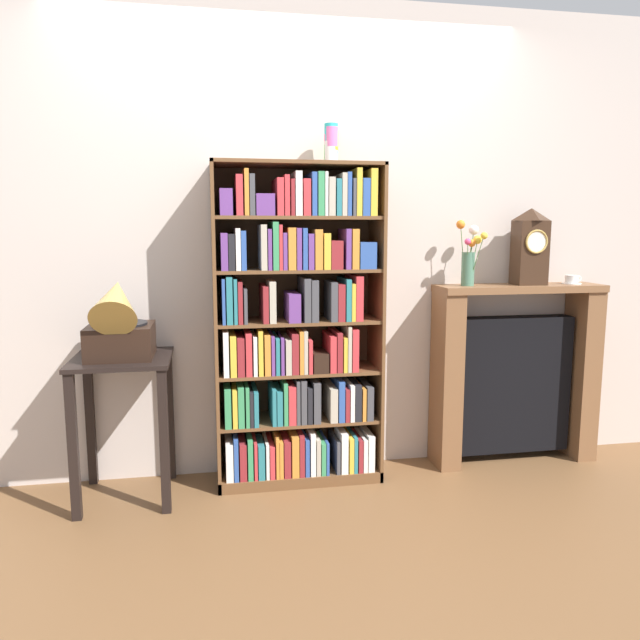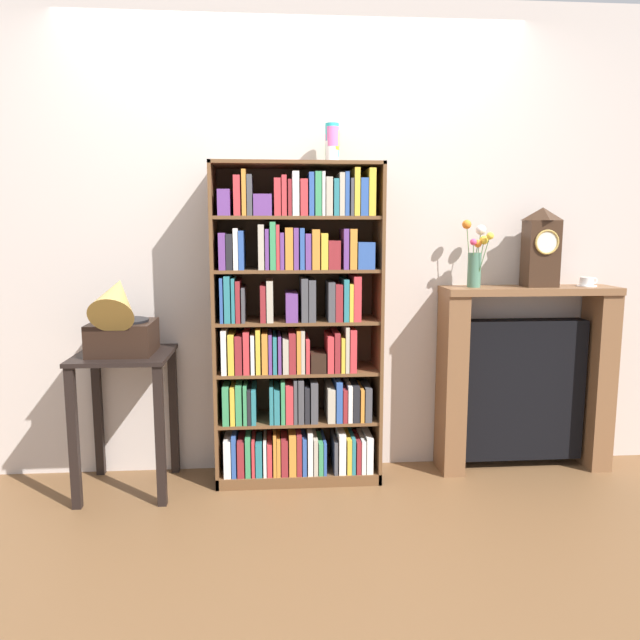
{
  "view_description": "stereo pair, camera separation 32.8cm",
  "coord_description": "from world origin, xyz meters",
  "px_view_note": "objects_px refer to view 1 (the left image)",
  "views": [
    {
      "loc": [
        -0.46,
        -3.08,
        1.38
      ],
      "look_at": [
        0.12,
        0.12,
        0.89
      ],
      "focal_mm": 34.06,
      "sensor_mm": 36.0,
      "label": 1
    },
    {
      "loc": [
        -0.14,
        -3.12,
        1.38
      ],
      "look_at": [
        0.12,
        0.12,
        0.89
      ],
      "focal_mm": 34.06,
      "sensor_mm": 36.0,
      "label": 2
    }
  ],
  "objects_px": {
    "side_table_left": "(124,396)",
    "flower_vase": "(469,256)",
    "mantel_clock": "(530,247)",
    "teacup_with_saucer": "(572,280)",
    "bookshelf": "(297,333)",
    "gramophone": "(118,323)",
    "fireplace_mantel": "(514,375)",
    "cup_stack": "(331,144)"
  },
  "relations": [
    {
      "from": "side_table_left",
      "to": "mantel_clock",
      "type": "bearing_deg",
      "value": 2.93
    },
    {
      "from": "bookshelf",
      "to": "cup_stack",
      "type": "height_order",
      "value": "cup_stack"
    },
    {
      "from": "side_table_left",
      "to": "flower_vase",
      "type": "relative_size",
      "value": 2.01
    },
    {
      "from": "side_table_left",
      "to": "fireplace_mantel",
      "type": "distance_m",
      "value": 2.21
    },
    {
      "from": "cup_stack",
      "to": "flower_vase",
      "type": "bearing_deg",
      "value": -0.93
    },
    {
      "from": "bookshelf",
      "to": "side_table_left",
      "type": "xyz_separation_m",
      "value": [
        -0.9,
        -0.08,
        -0.28
      ]
    },
    {
      "from": "gramophone",
      "to": "flower_vase",
      "type": "bearing_deg",
      "value": 4.84
    },
    {
      "from": "fireplace_mantel",
      "to": "teacup_with_saucer",
      "type": "relative_size",
      "value": 8.79
    },
    {
      "from": "flower_vase",
      "to": "teacup_with_saucer",
      "type": "relative_size",
      "value": 3.07
    },
    {
      "from": "side_table_left",
      "to": "flower_vase",
      "type": "bearing_deg",
      "value": 3.44
    },
    {
      "from": "cup_stack",
      "to": "gramophone",
      "type": "distance_m",
      "value": 1.43
    },
    {
      "from": "gramophone",
      "to": "teacup_with_saucer",
      "type": "xyz_separation_m",
      "value": [
        2.54,
        0.16,
        0.16
      ]
    },
    {
      "from": "teacup_with_saucer",
      "to": "side_table_left",
      "type": "bearing_deg",
      "value": -177.34
    },
    {
      "from": "side_table_left",
      "to": "gramophone",
      "type": "height_order",
      "value": "gramophone"
    },
    {
      "from": "gramophone",
      "to": "fireplace_mantel",
      "type": "bearing_deg",
      "value": 4.77
    },
    {
      "from": "fireplace_mantel",
      "to": "mantel_clock",
      "type": "bearing_deg",
      "value": -23.39
    },
    {
      "from": "bookshelf",
      "to": "cup_stack",
      "type": "bearing_deg",
      "value": 14.66
    },
    {
      "from": "cup_stack",
      "to": "flower_vase",
      "type": "height_order",
      "value": "cup_stack"
    },
    {
      "from": "gramophone",
      "to": "side_table_left",
      "type": "bearing_deg",
      "value": 90.0
    },
    {
      "from": "bookshelf",
      "to": "teacup_with_saucer",
      "type": "relative_size",
      "value": 14.27
    },
    {
      "from": "bookshelf",
      "to": "gramophone",
      "type": "bearing_deg",
      "value": -172.28
    },
    {
      "from": "cup_stack",
      "to": "mantel_clock",
      "type": "bearing_deg",
      "value": -0.53
    },
    {
      "from": "bookshelf",
      "to": "teacup_with_saucer",
      "type": "xyz_separation_m",
      "value": [
        1.63,
        0.04,
        0.26
      ]
    },
    {
      "from": "gramophone",
      "to": "teacup_with_saucer",
      "type": "bearing_deg",
      "value": 3.7
    },
    {
      "from": "side_table_left",
      "to": "mantel_clock",
      "type": "distance_m",
      "value": 2.38
    },
    {
      "from": "mantel_clock",
      "to": "teacup_with_saucer",
      "type": "xyz_separation_m",
      "value": [
        0.28,
        0.0,
        -0.2
      ]
    },
    {
      "from": "mantel_clock",
      "to": "teacup_with_saucer",
      "type": "height_order",
      "value": "mantel_clock"
    },
    {
      "from": "teacup_with_saucer",
      "to": "gramophone",
      "type": "bearing_deg",
      "value": -176.3
    },
    {
      "from": "side_table_left",
      "to": "teacup_with_saucer",
      "type": "bearing_deg",
      "value": 2.66
    },
    {
      "from": "cup_stack",
      "to": "fireplace_mantel",
      "type": "xyz_separation_m",
      "value": [
        1.11,
        0.01,
        -1.3
      ]
    },
    {
      "from": "cup_stack",
      "to": "fireplace_mantel",
      "type": "height_order",
      "value": "cup_stack"
    },
    {
      "from": "gramophone",
      "to": "bookshelf",
      "type": "bearing_deg",
      "value": 7.72
    },
    {
      "from": "mantel_clock",
      "to": "flower_vase",
      "type": "distance_m",
      "value": 0.37
    },
    {
      "from": "mantel_clock",
      "to": "bookshelf",
      "type": "bearing_deg",
      "value": -178.32
    },
    {
      "from": "cup_stack",
      "to": "fireplace_mantel",
      "type": "distance_m",
      "value": 1.71
    },
    {
      "from": "teacup_with_saucer",
      "to": "cup_stack",
      "type": "bearing_deg",
      "value": 179.65
    },
    {
      "from": "bookshelf",
      "to": "side_table_left",
      "type": "height_order",
      "value": "bookshelf"
    },
    {
      "from": "bookshelf",
      "to": "cup_stack",
      "type": "relative_size",
      "value": 8.24
    },
    {
      "from": "cup_stack",
      "to": "mantel_clock",
      "type": "xyz_separation_m",
      "value": [
        1.16,
        -0.01,
        -0.54
      ]
    },
    {
      "from": "mantel_clock",
      "to": "teacup_with_saucer",
      "type": "bearing_deg",
      "value": 0.44
    },
    {
      "from": "fireplace_mantel",
      "to": "mantel_clock",
      "type": "height_order",
      "value": "mantel_clock"
    },
    {
      "from": "gramophone",
      "to": "teacup_with_saucer",
      "type": "distance_m",
      "value": 2.55
    }
  ]
}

